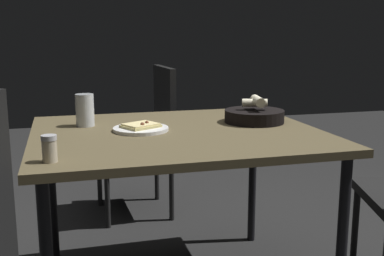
{
  "coord_description": "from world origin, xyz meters",
  "views": [
    {
      "loc": [
        0.44,
        1.84,
        1.11
      ],
      "look_at": [
        -0.06,
        0.01,
        0.73
      ],
      "focal_mm": 44.83,
      "sensor_mm": 36.0,
      "label": 1
    }
  ],
  "objects_px": {
    "dining_table": "(177,144)",
    "pepper_shaker": "(50,150)",
    "bread_basket": "(254,115)",
    "chair_near": "(147,131)",
    "beer_glass": "(85,112)",
    "pizza_plate": "(141,128)"
  },
  "relations": [
    {
      "from": "bread_basket",
      "to": "beer_glass",
      "type": "relative_size",
      "value": 1.92
    },
    {
      "from": "pizza_plate",
      "to": "bread_basket",
      "type": "relative_size",
      "value": 0.86
    },
    {
      "from": "dining_table",
      "to": "beer_glass",
      "type": "xyz_separation_m",
      "value": [
        0.35,
        -0.2,
        0.12
      ]
    },
    {
      "from": "pepper_shaker",
      "to": "beer_glass",
      "type": "bearing_deg",
      "value": -103.54
    },
    {
      "from": "beer_glass",
      "to": "pepper_shaker",
      "type": "bearing_deg",
      "value": 76.46
    },
    {
      "from": "dining_table",
      "to": "chair_near",
      "type": "height_order",
      "value": "chair_near"
    },
    {
      "from": "dining_table",
      "to": "pizza_plate",
      "type": "height_order",
      "value": "pizza_plate"
    },
    {
      "from": "bread_basket",
      "to": "chair_near",
      "type": "height_order",
      "value": "chair_near"
    },
    {
      "from": "dining_table",
      "to": "pepper_shaker",
      "type": "distance_m",
      "value": 0.61
    },
    {
      "from": "dining_table",
      "to": "bread_basket",
      "type": "bearing_deg",
      "value": -166.67
    },
    {
      "from": "bread_basket",
      "to": "chair_near",
      "type": "xyz_separation_m",
      "value": [
        0.32,
        -0.91,
        -0.24
      ]
    },
    {
      "from": "chair_near",
      "to": "bread_basket",
      "type": "bearing_deg",
      "value": 109.65
    },
    {
      "from": "pizza_plate",
      "to": "bread_basket",
      "type": "height_order",
      "value": "bread_basket"
    },
    {
      "from": "pizza_plate",
      "to": "pepper_shaker",
      "type": "distance_m",
      "value": 0.53
    },
    {
      "from": "dining_table",
      "to": "bread_basket",
      "type": "distance_m",
      "value": 0.39
    },
    {
      "from": "dining_table",
      "to": "chair_near",
      "type": "xyz_separation_m",
      "value": [
        -0.05,
        -1.0,
        -0.15
      ]
    },
    {
      "from": "pizza_plate",
      "to": "chair_near",
      "type": "xyz_separation_m",
      "value": [
        -0.19,
        -0.96,
        -0.22
      ]
    },
    {
      "from": "dining_table",
      "to": "beer_glass",
      "type": "height_order",
      "value": "beer_glass"
    },
    {
      "from": "chair_near",
      "to": "dining_table",
      "type": "bearing_deg",
      "value": 87.37
    },
    {
      "from": "bread_basket",
      "to": "chair_near",
      "type": "distance_m",
      "value": 0.99
    },
    {
      "from": "pizza_plate",
      "to": "pepper_shaker",
      "type": "height_order",
      "value": "pepper_shaker"
    },
    {
      "from": "dining_table",
      "to": "bread_basket",
      "type": "relative_size",
      "value": 4.37
    }
  ]
}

